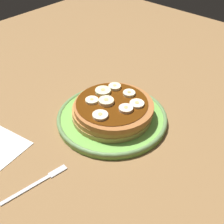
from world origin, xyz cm
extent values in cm
cube|color=olive|center=(0.00, 0.00, -1.50)|extent=(140.00, 140.00, 3.00)
cylinder|color=#72B74C|center=(0.00, 0.00, 0.67)|extent=(24.13, 24.13, 1.34)
torus|color=#658B50|center=(0.00, 0.00, 1.14)|extent=(24.35, 24.35, 0.94)
cylinder|color=tan|center=(-0.19, -0.29, 1.93)|extent=(17.52, 17.52, 1.17)
cylinder|color=#B67E40|center=(0.30, -0.45, 3.10)|extent=(17.31, 17.31, 1.17)
cylinder|color=#AD6834|center=(0.55, 0.33, 4.27)|extent=(17.08, 17.08, 1.17)
cylinder|color=#592B0A|center=(0.00, 0.00, 4.94)|extent=(15.48, 15.48, 0.16)
cylinder|color=#FCE9B2|center=(-0.86, -0.89, 5.34)|extent=(3.29, 3.29, 0.96)
cylinder|color=tan|center=(-0.86, -0.89, 5.85)|extent=(0.92, 0.92, 0.08)
cylinder|color=#FDE7BF|center=(1.42, -5.10, 5.24)|extent=(3.19, 3.19, 0.76)
cylinder|color=tan|center=(1.42, -5.10, 5.66)|extent=(0.89, 0.89, 0.08)
cylinder|color=#FAF3BF|center=(-3.51, -2.55, 5.19)|extent=(2.80, 2.80, 0.67)
cylinder|color=tan|center=(-3.51, -2.55, 5.57)|extent=(0.78, 0.78, 0.08)
cylinder|color=#FCE2C3|center=(3.84, -0.27, 5.25)|extent=(2.98, 2.98, 0.79)
cylinder|color=tan|center=(3.84, -0.27, 5.69)|extent=(0.83, 0.83, 0.08)
cylinder|color=#EBF2B3|center=(-4.07, 1.51, 5.27)|extent=(3.49, 3.49, 0.82)
cylinder|color=tan|center=(-4.07, 1.51, 5.72)|extent=(0.98, 0.98, 0.08)
cylinder|color=#FDF0BF|center=(-3.30, 4.58, 5.26)|extent=(2.82, 2.82, 0.80)
cylinder|color=tan|center=(-3.30, 4.58, 5.70)|extent=(0.79, 0.79, 0.08)
cylinder|color=#F8F0BE|center=(0.79, 4.77, 5.23)|extent=(2.74, 2.74, 0.75)
cylinder|color=tan|center=(0.79, 4.77, 5.65)|extent=(0.77, 0.77, 0.08)
cylinder|color=#FEF0C3|center=(4.41, 2.94, 5.19)|extent=(3.12, 3.12, 0.66)
cylinder|color=tan|center=(4.41, 2.94, 5.56)|extent=(0.87, 0.87, 0.08)
cube|color=silver|center=(1.50, -24.14, 0.25)|extent=(2.02, 9.50, 0.50)
cube|color=silver|center=(2.41, -17.70, 0.25)|extent=(1.74, 3.64, 0.50)
camera|label=1|loc=(34.85, -38.85, 43.47)|focal=48.83mm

